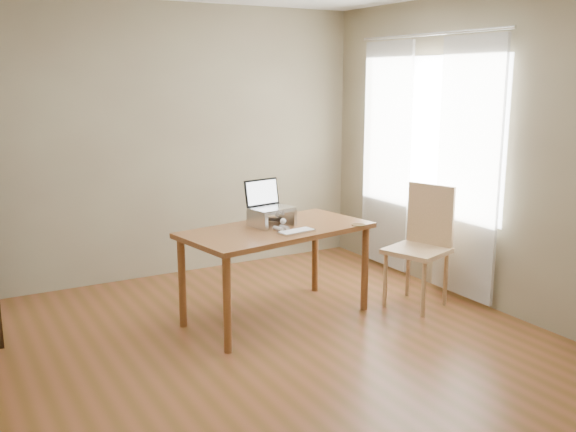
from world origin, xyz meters
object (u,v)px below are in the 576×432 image
object	(u,v)px
keyboard	(296,231)
cat	(267,217)
chair	(424,241)
laptop	(268,201)
desk	(277,239)

from	to	relation	value
keyboard	cat	distance (m)	0.35
keyboard	chair	distance (m)	1.21
cat	laptop	bearing A→B (deg)	35.59
keyboard	cat	xyz separation A→B (m)	(-0.08, 0.33, 0.06)
cat	chair	xyz separation A→B (m)	(1.26, -0.45, -0.26)
desk	laptop	world-z (taller)	laptop
desk	laptop	bearing A→B (deg)	80.57
desk	cat	bearing A→B (deg)	94.46
desk	chair	distance (m)	1.28
desk	laptop	xyz separation A→B (m)	(0.00, 0.14, 0.28)
desk	cat	world-z (taller)	cat
desk	keyboard	xyz separation A→B (m)	(0.05, -0.22, 0.10)
keyboard	chair	bearing A→B (deg)	-14.70
laptop	chair	size ratio (longest dim) A/B	0.35
cat	chair	distance (m)	1.37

